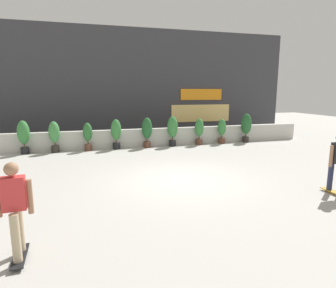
# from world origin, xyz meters

# --- Properties ---
(ground_plane) EXTENTS (48.00, 48.00, 0.00)m
(ground_plane) POSITION_xyz_m (0.00, 0.00, 0.00)
(ground_plane) COLOR #B2AFA8
(planter_wall) EXTENTS (18.00, 0.40, 0.90)m
(planter_wall) POSITION_xyz_m (0.00, 6.00, 0.45)
(planter_wall) COLOR beige
(planter_wall) RESTS_ON ground
(building_backdrop) EXTENTS (20.00, 2.08, 6.50)m
(building_backdrop) POSITION_xyz_m (0.01, 10.00, 3.25)
(building_backdrop) COLOR #38383D
(building_backdrop) RESTS_ON ground
(potted_plant_0) EXTENTS (0.52, 0.52, 1.52)m
(potted_plant_0) POSITION_xyz_m (-5.62, 5.55, 0.89)
(potted_plant_0) COLOR black
(potted_plant_0) RESTS_ON ground
(potted_plant_1) EXTENTS (0.49, 0.49, 1.45)m
(potted_plant_1) POSITION_xyz_m (-4.32, 5.55, 0.84)
(potted_plant_1) COLOR #2D2823
(potted_plant_1) RESTS_ON ground
(potted_plant_2) EXTENTS (0.43, 0.43, 1.34)m
(potted_plant_2) POSITION_xyz_m (-2.84, 5.55, 0.75)
(potted_plant_2) COLOR brown
(potted_plant_2) RESTS_ON ground
(potted_plant_3) EXTENTS (0.50, 0.50, 1.47)m
(potted_plant_3) POSITION_xyz_m (-1.50, 5.55, 0.85)
(potted_plant_3) COLOR black
(potted_plant_3) RESTS_ON ground
(potted_plant_4) EXTENTS (0.52, 0.52, 1.51)m
(potted_plant_4) POSITION_xyz_m (0.04, 5.55, 0.88)
(potted_plant_4) COLOR brown
(potted_plant_4) RESTS_ON ground
(potted_plant_5) EXTENTS (0.54, 0.54, 1.55)m
(potted_plant_5) POSITION_xyz_m (1.38, 5.55, 0.91)
(potted_plant_5) COLOR black
(potted_plant_5) RESTS_ON ground
(potted_plant_6) EXTENTS (0.46, 0.46, 1.39)m
(potted_plant_6) POSITION_xyz_m (2.85, 5.55, 0.79)
(potted_plant_6) COLOR brown
(potted_plant_6) RESTS_ON ground
(potted_plant_7) EXTENTS (0.43, 0.43, 1.34)m
(potted_plant_7) POSITION_xyz_m (4.17, 5.55, 0.75)
(potted_plant_7) COLOR brown
(potted_plant_7) RESTS_ON ground
(potted_plant_8) EXTENTS (0.56, 0.56, 1.59)m
(potted_plant_8) POSITION_xyz_m (5.64, 5.55, 0.94)
(potted_plant_8) COLOR #2D2823
(potted_plant_8) RESTS_ON ground
(skater_mid_plaza) EXTENTS (0.56, 0.81, 1.70)m
(skater_mid_plaza) POSITION_xyz_m (-4.00, -3.48, 0.94)
(skater_mid_plaza) COLOR black
(skater_mid_plaza) RESTS_ON ground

